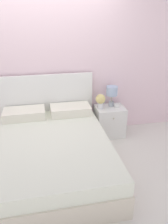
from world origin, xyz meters
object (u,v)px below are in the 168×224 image
Objects in this scene: flower_vase at (101,100)px; alarm_clock at (117,105)px; table_lamp at (112,92)px; nightstand at (110,121)px; bed at (52,150)px.

flower_vase is 2.95× the size of alarm_clock.
table_lamp reaches higher than alarm_clock.
alarm_clock is (0.29, -0.01, -0.12)m from flower_vase.
nightstand is 1.49× the size of table_lamp.
alarm_clock is (1.18, 0.69, 0.29)m from bed.
bed is at bearing -145.06° from table_lamp.
bed is 23.24× the size of alarm_clock.
bed is 1.39m from alarm_clock.
nightstand is 0.45m from flower_vase.
table_lamp reaches higher than nightstand.
nightstand is (1.06, 0.70, -0.01)m from bed.
flower_vase is 0.31m from alarm_clock.
table_lamp is (1.10, 0.77, 0.50)m from bed.
nightstand is 0.52m from table_lamp.
alarm_clock is at bearing 30.49° from bed.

